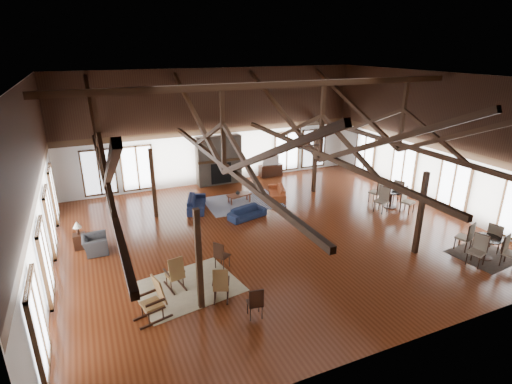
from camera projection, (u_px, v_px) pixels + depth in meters
name	position (u px, v px, depth m)	size (l,w,h in m)	color
floor	(273.00, 233.00, 15.98)	(16.00, 16.00, 0.00)	#612A14
ceiling	(276.00, 78.00, 13.90)	(16.00, 14.00, 0.02)	black
wall_back	(216.00, 127.00, 20.96)	(16.00, 0.02, 6.00)	white
wall_front	(412.00, 238.00, 8.92)	(16.00, 0.02, 6.00)	white
wall_left	(35.00, 190.00, 11.93)	(0.02, 14.00, 6.00)	white
wall_right	(434.00, 141.00, 17.95)	(0.02, 14.00, 6.00)	white
roof_truss	(275.00, 133.00, 14.58)	(15.60, 14.07, 3.14)	#301C0D
post_grid	(274.00, 197.00, 15.45)	(8.16, 7.16, 3.05)	#301C0D
fireplace	(219.00, 160.00, 21.27)	(2.50, 0.69, 2.60)	#685C4F
ceiling_fan	(300.00, 146.00, 14.01)	(1.60, 1.60, 0.75)	black
sofa_navy_front	(247.00, 213.00, 17.26)	(1.69, 0.66, 0.49)	#16203D
sofa_navy_left	(197.00, 203.00, 18.23)	(0.76, 1.93, 0.56)	#131A35
sofa_orange	(277.00, 192.00, 19.68)	(0.70, 1.79, 0.52)	#983F1D
coffee_table	(239.00, 195.00, 18.92)	(1.22, 0.81, 0.43)	brown
vase	(238.00, 192.00, 18.84)	(0.20, 0.20, 0.21)	#B2B2B2
armchair	(95.00, 244.00, 14.37)	(0.84, 0.96, 0.63)	#303033
side_table_lamp	(79.00, 238.00, 14.63)	(0.42, 0.42, 1.08)	black
rocking_chair_a	(176.00, 274.00, 12.15)	(0.59, 0.91, 1.09)	olive
rocking_chair_b	(221.00, 285.00, 11.65)	(0.69, 0.89, 1.02)	olive
rocking_chair_c	(155.00, 299.00, 10.83)	(1.05, 0.73, 1.23)	olive
side_chair_a	(220.00, 254.00, 13.22)	(0.58, 0.58, 0.98)	black
side_chair_b	(256.00, 301.00, 10.79)	(0.46, 0.46, 0.96)	black
cafe_table_near	(487.00, 244.00, 13.93)	(2.12, 2.12, 1.08)	black
cafe_table_far	(391.00, 196.00, 18.30)	(2.21, 2.21, 1.13)	black
cup_near	(486.00, 236.00, 13.86)	(0.12, 0.12, 0.10)	#B2B2B2
cup_far	(393.00, 190.00, 18.17)	(0.13, 0.13, 0.10)	#B2B2B2
tv_console	(271.00, 170.00, 22.83)	(1.31, 0.49, 0.66)	black
television	(270.00, 160.00, 22.61)	(0.96, 0.13, 0.55)	#B2B2B2
rug_tan	(188.00, 287.00, 12.37)	(3.04, 2.39, 0.01)	tan
rug_navy	(243.00, 202.00, 19.06)	(3.43, 2.58, 0.01)	#1C234F
rug_dark	(484.00, 255.00, 14.25)	(2.01, 1.82, 0.01)	black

